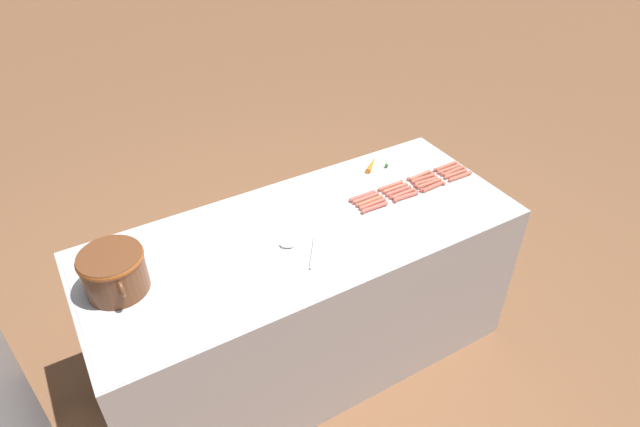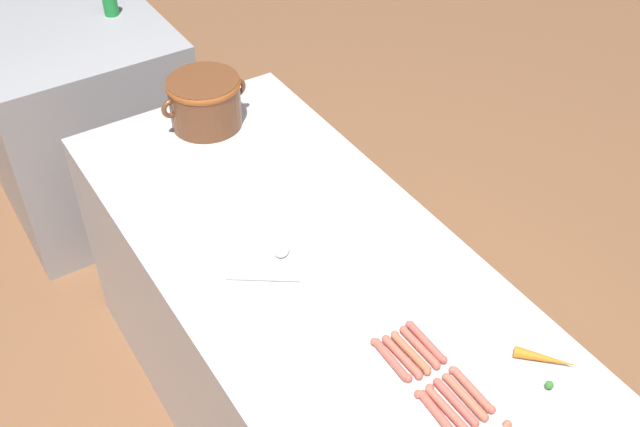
% 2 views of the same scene
% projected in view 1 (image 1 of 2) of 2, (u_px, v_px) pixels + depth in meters
% --- Properties ---
extents(ground_plane, '(20.00, 20.00, 0.00)m').
position_uv_depth(ground_plane, '(307.00, 352.00, 3.20)').
color(ground_plane, brown).
extents(griddle_counter, '(0.89, 2.17, 0.92)m').
position_uv_depth(griddle_counter, '(306.00, 297.00, 2.92)').
color(griddle_counter, '#BCBCC1').
rests_on(griddle_counter, ground_plane).
extents(hot_dog_0, '(0.02, 0.17, 0.02)m').
position_uv_depth(hot_dog_0, '(460.00, 176.00, 3.00)').
color(hot_dog_0, '#CC6247').
rests_on(hot_dog_0, griddle_counter).
extents(hot_dog_1, '(0.03, 0.17, 0.02)m').
position_uv_depth(hot_dog_1, '(433.00, 187.00, 2.92)').
color(hot_dog_1, '#C85D4B').
rests_on(hot_dog_1, griddle_counter).
extents(hot_dog_2, '(0.03, 0.17, 0.02)m').
position_uv_depth(hot_dog_2, '(406.00, 196.00, 2.85)').
color(hot_dog_2, '#CA5B4A').
rests_on(hot_dog_2, griddle_counter).
extents(hot_dog_3, '(0.03, 0.17, 0.02)m').
position_uv_depth(hot_dog_3, '(375.00, 207.00, 2.77)').
color(hot_dog_3, '#C05A4B').
rests_on(hot_dog_3, griddle_counter).
extents(hot_dog_4, '(0.03, 0.17, 0.02)m').
position_uv_depth(hot_dog_4, '(456.00, 174.00, 3.02)').
color(hot_dog_4, '#C3624F').
rests_on(hot_dog_4, griddle_counter).
extents(hot_dog_5, '(0.02, 0.17, 0.02)m').
position_uv_depth(hot_dog_5, '(429.00, 184.00, 2.95)').
color(hot_dog_5, '#C46148').
rests_on(hot_dog_5, griddle_counter).
extents(hot_dog_6, '(0.02, 0.17, 0.02)m').
position_uv_depth(hot_dog_6, '(403.00, 194.00, 2.87)').
color(hot_dog_6, '#C5614F').
rests_on(hot_dog_6, griddle_counter).
extents(hot_dog_7, '(0.03, 0.17, 0.02)m').
position_uv_depth(hot_dog_7, '(373.00, 204.00, 2.80)').
color(hot_dog_7, '#CC604D').
rests_on(hot_dog_7, griddle_counter).
extents(hot_dog_8, '(0.03, 0.17, 0.02)m').
position_uv_depth(hot_dog_8, '(453.00, 171.00, 3.05)').
color(hot_dog_8, '#CD624E').
rests_on(hot_dog_8, griddle_counter).
extents(hot_dog_9, '(0.03, 0.17, 0.02)m').
position_uv_depth(hot_dog_9, '(426.00, 181.00, 2.96)').
color(hot_dog_9, '#BF5F48').
rests_on(hot_dog_9, griddle_counter).
extents(hot_dog_10, '(0.02, 0.17, 0.02)m').
position_uv_depth(hot_dog_10, '(398.00, 191.00, 2.89)').
color(hot_dog_10, '#CC5B4E').
rests_on(hot_dog_10, griddle_counter).
extents(hot_dog_11, '(0.03, 0.17, 0.02)m').
position_uv_depth(hot_dog_11, '(370.00, 201.00, 2.82)').
color(hot_dog_11, '#C96847').
rests_on(hot_dog_11, griddle_counter).
extents(hot_dog_12, '(0.02, 0.17, 0.02)m').
position_uv_depth(hot_dog_12, '(449.00, 169.00, 3.06)').
color(hot_dog_12, '#C2644D').
rests_on(hot_dog_12, griddle_counter).
extents(hot_dog_13, '(0.03, 0.17, 0.02)m').
position_uv_depth(hot_dog_13, '(423.00, 178.00, 2.99)').
color(hot_dog_13, '#CE5C48').
rests_on(hot_dog_13, griddle_counter).
extents(hot_dog_14, '(0.02, 0.17, 0.02)m').
position_uv_depth(hot_dog_14, '(395.00, 188.00, 2.91)').
color(hot_dog_14, '#C0674E').
rests_on(hot_dog_14, griddle_counter).
extents(hot_dog_15, '(0.02, 0.17, 0.02)m').
position_uv_depth(hot_dog_15, '(366.00, 198.00, 2.84)').
color(hot_dog_15, '#C5614F').
rests_on(hot_dog_15, griddle_counter).
extents(hot_dog_16, '(0.03, 0.17, 0.02)m').
position_uv_depth(hot_dog_16, '(446.00, 166.00, 3.08)').
color(hot_dog_16, '#CA5E48').
rests_on(hot_dog_16, griddle_counter).
extents(hot_dog_17, '(0.03, 0.17, 0.02)m').
position_uv_depth(hot_dog_17, '(419.00, 176.00, 3.01)').
color(hot_dog_17, '#BF684E').
rests_on(hot_dog_17, griddle_counter).
extents(hot_dog_18, '(0.03, 0.17, 0.02)m').
position_uv_depth(hot_dog_18, '(391.00, 186.00, 2.93)').
color(hot_dog_18, '#CD614E').
rests_on(hot_dog_18, griddle_counter).
extents(hot_dog_19, '(0.02, 0.17, 0.02)m').
position_uv_depth(hot_dog_19, '(362.00, 196.00, 2.85)').
color(hot_dog_19, '#C1594D').
rests_on(hot_dog_19, griddle_counter).
extents(bean_pot, '(0.34, 0.28, 0.19)m').
position_uv_depth(bean_pot, '(114.00, 270.00, 2.26)').
color(bean_pot, brown).
rests_on(bean_pot, griddle_counter).
extents(serving_spoon, '(0.24, 0.19, 0.02)m').
position_uv_depth(serving_spoon, '(295.00, 247.00, 2.53)').
color(serving_spoon, '#B7B7BC').
rests_on(serving_spoon, griddle_counter).
extents(carrot, '(0.13, 0.15, 0.03)m').
position_uv_depth(carrot, '(373.00, 164.00, 3.10)').
color(carrot, orange).
rests_on(carrot, griddle_counter).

